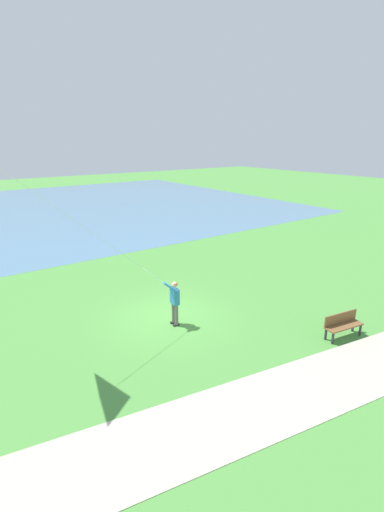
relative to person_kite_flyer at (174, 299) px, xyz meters
name	(u,v)px	position (x,y,z in m)	size (l,w,h in m)	color
ground_plane	(167,317)	(-0.66, 0.09, -1.05)	(120.00, 120.00, 0.00)	#4C8E3D
lake_water	(61,208)	(-27.39, 4.09, -1.04)	(36.00, 44.00, 0.01)	teal
walkway_path	(336,377)	(5.56, 2.09, -1.04)	(2.40, 32.00, 0.02)	#B7AD99
person_kite_flyer	(174,299)	(0.00, 0.00, 0.00)	(0.52, 0.62, 1.83)	#232328
park_bench_near_walkway	(343,324)	(4.25, 4.34, -0.54)	(0.68, 1.55, 0.88)	brown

